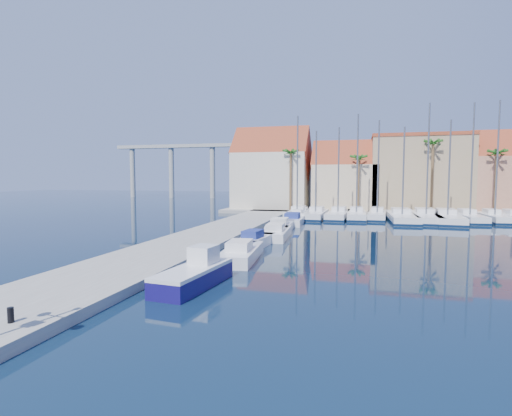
{
  "coord_description": "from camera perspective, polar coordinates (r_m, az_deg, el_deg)",
  "views": [
    {
      "loc": [
        4.41,
        -18.3,
        5.61
      ],
      "look_at": [
        -4.16,
        14.27,
        3.0
      ],
      "focal_mm": 28.0,
      "sensor_mm": 36.0,
      "label": 1
    }
  ],
  "objects": [
    {
      "name": "sailboat_3",
      "position": [
        54.99,
        14.14,
        -0.91
      ],
      "size": [
        2.56,
        9.1,
        13.79
      ],
      "rotation": [
        0.0,
        0.0,
        0.02
      ],
      "color": "white",
      "rests_on": "ground"
    },
    {
      "name": "motorboat_west_0",
      "position": [
        27.24,
        -2.13,
        -6.37
      ],
      "size": [
        2.67,
        6.65,
        1.4
      ],
      "rotation": [
        0.0,
        0.0,
        0.09
      ],
      "color": "white",
      "rests_on": "ground"
    },
    {
      "name": "sailboat_1",
      "position": [
        54.74,
        8.58,
        -0.89
      ],
      "size": [
        2.8,
        9.51,
        11.7
      ],
      "rotation": [
        0.0,
        0.0,
        -0.03
      ],
      "color": "white",
      "rests_on": "ground"
    },
    {
      "name": "motorboat_west_4",
      "position": [
        48.06,
        5.3,
        -1.68
      ],
      "size": [
        2.7,
        7.42,
        1.4
      ],
      "rotation": [
        0.0,
        0.0,
        0.05
      ],
      "color": "white",
      "rests_on": "ground"
    },
    {
      "name": "fishing_boat",
      "position": [
        21.03,
        -8.7,
        -9.27
      ],
      "size": [
        2.44,
        5.75,
        1.95
      ],
      "rotation": [
        0.0,
        0.0,
        -0.11
      ],
      "color": "#160F5A",
      "rests_on": "ground"
    },
    {
      "name": "sailboat_8",
      "position": [
        56.51,
        28.09,
        -1.13
      ],
      "size": [
        2.85,
        8.79,
        14.65
      ],
      "rotation": [
        0.0,
        0.0,
        0.06
      ],
      "color": "white",
      "rests_on": "ground"
    },
    {
      "name": "sailboat_9",
      "position": [
        57.89,
        30.79,
        -1.08
      ],
      "size": [
        2.48,
        8.21,
        14.9
      ],
      "rotation": [
        0.0,
        0.0,
        0.04
      ],
      "color": "white",
      "rests_on": "ground"
    },
    {
      "name": "viaduct",
      "position": [
        109.42,
        -8.75,
        6.81
      ],
      "size": [
        48.0,
        2.2,
        14.45
      ],
      "color": "#9E9E99",
      "rests_on": "ground"
    },
    {
      "name": "quay_west",
      "position": [
        34.93,
        -8.05,
        -4.44
      ],
      "size": [
        6.0,
        77.0,
        0.5
      ],
      "primitive_type": "cube",
      "color": "gray",
      "rests_on": "ground"
    },
    {
      "name": "motorboat_west_6",
      "position": [
        57.17,
        6.67,
        -0.72
      ],
      "size": [
        1.99,
        5.87,
        1.4
      ],
      "rotation": [
        0.0,
        0.0,
        -0.02
      ],
      "color": "white",
      "rests_on": "ground"
    },
    {
      "name": "building_0",
      "position": [
        66.88,
        2.31,
        5.21
      ],
      "size": [
        12.3,
        9.0,
        13.5
      ],
      "color": "beige",
      "rests_on": "shore_north"
    },
    {
      "name": "motorboat_west_2",
      "position": [
        36.83,
        2.9,
        -3.54
      ],
      "size": [
        2.53,
        6.74,
        1.4
      ],
      "rotation": [
        0.0,
        0.0,
        0.06
      ],
      "color": "white",
      "rests_on": "ground"
    },
    {
      "name": "motorboat_west_5",
      "position": [
        52.86,
        6.07,
        -1.13
      ],
      "size": [
        1.91,
        5.2,
        1.4
      ],
      "rotation": [
        0.0,
        0.0,
        -0.05
      ],
      "color": "white",
      "rests_on": "ground"
    },
    {
      "name": "bollard",
      "position": [
        16.89,
        -31.64,
        -12.89
      ],
      "size": [
        0.22,
        0.22,
        0.55
      ],
      "primitive_type": "cylinder",
      "color": "black",
      "rests_on": "quay_west"
    },
    {
      "name": "motorboat_west_1",
      "position": [
        32.39,
        -0.18,
        -4.63
      ],
      "size": [
        2.3,
        5.79,
        1.4
      ],
      "rotation": [
        0.0,
        0.0,
        -0.09
      ],
      "color": "white",
      "rests_on": "ground"
    },
    {
      "name": "sailboat_0",
      "position": [
        55.28,
        5.97,
        -0.77
      ],
      "size": [
        2.47,
        9.23,
        13.82
      ],
      "rotation": [
        0.0,
        0.0,
        -0.0
      ],
      "color": "white",
      "rests_on": "ground"
    },
    {
      "name": "palm_3",
      "position": [
        62.89,
        31.19,
        6.53
      ],
      "size": [
        2.6,
        2.6,
        9.65
      ],
      "color": "brown",
      "rests_on": "shore_north"
    },
    {
      "name": "palm_1",
      "position": [
        60.36,
        14.44,
        6.69
      ],
      "size": [
        2.6,
        2.6,
        9.15
      ],
      "color": "brown",
      "rests_on": "shore_north"
    },
    {
      "name": "building_2",
      "position": [
        66.86,
        22.2,
        4.66
      ],
      "size": [
        14.2,
        10.2,
        11.5
      ],
      "color": "tan",
      "rests_on": "shore_north"
    },
    {
      "name": "building_3",
      "position": [
        68.47,
        32.33,
        3.96
      ],
      "size": [
        10.3,
        8.0,
        12.0
      ],
      "color": "#B3765B",
      "rests_on": "shore_north"
    },
    {
      "name": "sailboat_4",
      "position": [
        55.34,
        16.94,
        -0.92
      ],
      "size": [
        2.77,
        8.41,
        12.95
      ],
      "rotation": [
        0.0,
        0.0,
        -0.07
      ],
      "color": "white",
      "rests_on": "ground"
    },
    {
      "name": "sailboat_6",
      "position": [
        55.03,
        23.04,
        -1.16
      ],
      "size": [
        3.44,
        11.76,
        14.71
      ],
      "rotation": [
        0.0,
        0.0,
        -0.03
      ],
      "color": "white",
      "rests_on": "ground"
    },
    {
      "name": "building_1",
      "position": [
        65.35,
        12.66,
        4.05
      ],
      "size": [
        10.3,
        8.0,
        11.0
      ],
      "color": "beige",
      "rests_on": "shore_north"
    },
    {
      "name": "palm_2",
      "position": [
        61.22,
        23.97,
        8.18
      ],
      "size": [
        2.6,
        2.6,
        11.15
      ],
      "color": "brown",
      "rests_on": "shore_north"
    },
    {
      "name": "ground",
      "position": [
        19.65,
        1.17,
        -12.16
      ],
      "size": [
        260.0,
        260.0,
        0.0
      ],
      "primitive_type": "plane",
      "color": "black",
      "rests_on": "ground"
    },
    {
      "name": "palm_0",
      "position": [
        61.29,
        4.98,
        7.66
      ],
      "size": [
        2.6,
        2.6,
        10.15
      ],
      "color": "brown",
      "rests_on": "shore_north"
    },
    {
      "name": "sailboat_7",
      "position": [
        55.13,
        25.59,
        -1.26
      ],
      "size": [
        3.86,
        11.92,
        12.55
      ],
      "rotation": [
        0.0,
        0.0,
        -0.07
      ],
      "color": "white",
      "rests_on": "ground"
    },
    {
      "name": "shore_north",
      "position": [
        66.75,
        19.5,
        -0.43
      ],
      "size": [
        54.0,
        16.0,
        0.5
      ],
      "primitive_type": "cube",
      "color": "gray",
      "rests_on": "ground"
    },
    {
      "name": "sailboat_5",
      "position": [
        54.02,
        20.06,
        -1.21
      ],
      "size": [
        3.46,
        11.96,
        11.83
      ],
      "rotation": [
        0.0,
        0.0,
        0.03
      ],
      "color": "white",
      "rests_on": "ground"
    },
    {
      "name": "sailboat_2",
      "position": [
        54.98,
        11.68,
        -0.9
      ],
      "size": [
        3.13,
        9.74,
        12.14
      ],
      "rotation": [
        0.0,
        0.0,
        -0.06
      ],
      "color": "white",
      "rests_on": "ground"
    },
    {
      "name": "motorboat_west_3",
      "position": [
        41.85,
        3.49,
        -2.58
      ],
      "size": [
        2.75,
        7.26,
        1.4
      ],
      "rotation": [
        0.0,
        0.0,
        0.07
      ],
      "color": "white",
      "rests_on": "ground"
    }
  ]
}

